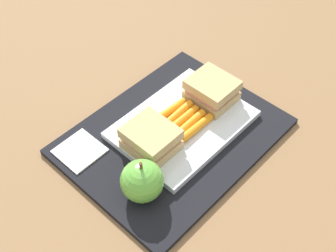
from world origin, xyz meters
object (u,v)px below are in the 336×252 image
food_tray (183,124)px  apple (142,181)px  carrot_sticks_bundle (183,119)px  sandwich_half_right (151,139)px  paper_napkin (80,151)px  sandwich_half_left (212,90)px

food_tray → apple: size_ratio=2.94×
carrot_sticks_bundle → apple: apple is taller
apple → carrot_sticks_bundle: bearing=-161.8°
food_tray → sandwich_half_right: bearing=0.0°
paper_napkin → sandwich_half_left: bearing=159.5°
food_tray → sandwich_half_left: bearing=180.0°
carrot_sticks_bundle → paper_napkin: 0.18m
food_tray → sandwich_half_right: size_ratio=2.88×
carrot_sticks_bundle → apple: 0.15m
sandwich_half_right → apple: apple is taller
sandwich_half_right → apple: bearing=35.3°
paper_napkin → carrot_sticks_bundle: bearing=150.8°
food_tray → carrot_sticks_bundle: size_ratio=2.90×
apple → paper_napkin: bearing=-84.1°
carrot_sticks_bundle → sandwich_half_right: bearing=-0.2°
sandwich_half_left → sandwich_half_right: size_ratio=1.00×
sandwich_half_right → paper_napkin: 0.13m
apple → paper_napkin: size_ratio=1.12×
sandwich_half_left → paper_napkin: size_ratio=1.14×
apple → food_tray: bearing=-161.8°
sandwich_half_left → sandwich_half_right: bearing=0.0°
sandwich_half_right → paper_napkin: sandwich_half_right is taller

